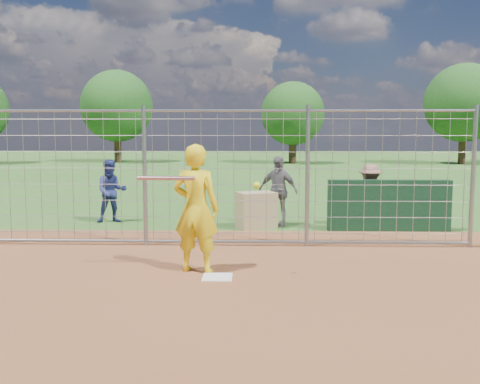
{
  "coord_description": "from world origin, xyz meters",
  "views": [
    {
      "loc": [
        0.55,
        -7.78,
        2.13
      ],
      "look_at": [
        0.3,
        0.8,
        1.15
      ],
      "focal_mm": 40.0,
      "sensor_mm": 36.0,
      "label": 1
    }
  ],
  "objects_px": {
    "bystander_b": "(278,191)",
    "equipment_bin": "(256,210)",
    "batter": "(196,208)",
    "bystander_c": "(370,196)",
    "bystander_a": "(111,191)"
  },
  "relations": [
    {
      "from": "bystander_b",
      "to": "bystander_c",
      "type": "relative_size",
      "value": 1.12
    },
    {
      "from": "bystander_c",
      "to": "equipment_bin",
      "type": "height_order",
      "value": "bystander_c"
    },
    {
      "from": "bystander_c",
      "to": "equipment_bin",
      "type": "xyz_separation_m",
      "value": [
        -2.52,
        -0.18,
        -0.3
      ]
    },
    {
      "from": "equipment_bin",
      "to": "bystander_c",
      "type": "bearing_deg",
      "value": -18.96
    },
    {
      "from": "bystander_b",
      "to": "batter",
      "type": "bearing_deg",
      "value": -84.4
    },
    {
      "from": "bystander_b",
      "to": "bystander_c",
      "type": "height_order",
      "value": "bystander_b"
    },
    {
      "from": "bystander_b",
      "to": "equipment_bin",
      "type": "xyz_separation_m",
      "value": [
        -0.48,
        -0.38,
        -0.39
      ]
    },
    {
      "from": "bystander_a",
      "to": "equipment_bin",
      "type": "distance_m",
      "value": 3.46
    },
    {
      "from": "batter",
      "to": "bystander_a",
      "type": "xyz_separation_m",
      "value": [
        -2.47,
        4.37,
        -0.24
      ]
    },
    {
      "from": "bystander_c",
      "to": "batter",
      "type": "bearing_deg",
      "value": 57.39
    },
    {
      "from": "bystander_a",
      "to": "batter",
      "type": "bearing_deg",
      "value": -78.54
    },
    {
      "from": "batter",
      "to": "equipment_bin",
      "type": "xyz_separation_m",
      "value": [
        0.91,
        3.7,
        -0.57
      ]
    },
    {
      "from": "batter",
      "to": "bystander_b",
      "type": "distance_m",
      "value": 4.32
    },
    {
      "from": "batter",
      "to": "equipment_bin",
      "type": "distance_m",
      "value": 3.86
    },
    {
      "from": "batter",
      "to": "bystander_c",
      "type": "xyz_separation_m",
      "value": [
        3.43,
        3.89,
        -0.27
      ]
    }
  ]
}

